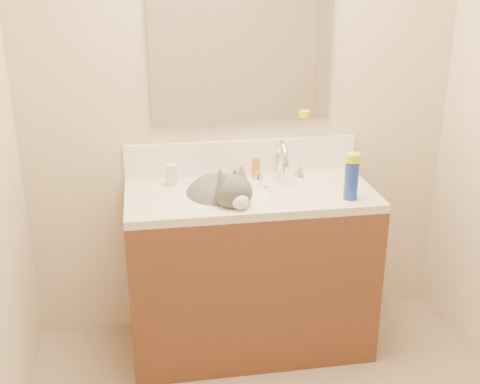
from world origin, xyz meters
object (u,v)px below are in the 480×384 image
object	(u,v)px
basin	(227,209)
cat	(222,198)
vanity_cabinet	(250,274)
amber_bottle	(256,167)
silver_jar	(236,174)
pill_bottle	(172,175)
faucet	(281,164)
spray_can	(351,181)

from	to	relation	value
basin	cat	distance (m)	0.06
vanity_cabinet	amber_bottle	world-z (taller)	amber_bottle
silver_jar	vanity_cabinet	bearing A→B (deg)	-77.66
pill_bottle	silver_jar	world-z (taller)	pill_bottle
vanity_cabinet	faucet	distance (m)	0.58
basin	silver_jar	xyz separation A→B (m)	(0.08, 0.22, 0.10)
cat	amber_bottle	distance (m)	0.31
spray_can	vanity_cabinet	bearing A→B (deg)	159.15
basin	faucet	bearing A→B (deg)	29.12
basin	faucet	world-z (taller)	faucet
basin	spray_can	bearing A→B (deg)	-13.83
faucet	cat	distance (m)	0.37
pill_bottle	amber_bottle	world-z (taller)	amber_bottle
pill_bottle	vanity_cabinet	bearing A→B (deg)	-22.27
basin	pill_bottle	bearing A→B (deg)	143.93
basin	cat	size ratio (longest dim) A/B	0.91
faucet	amber_bottle	size ratio (longest dim) A/B	2.60
vanity_cabinet	spray_can	xyz separation A→B (m)	(0.44, -0.17, 0.54)
cat	silver_jar	xyz separation A→B (m)	(0.10, 0.21, 0.04)
silver_jar	spray_can	bearing A→B (deg)	-36.51
vanity_cabinet	amber_bottle	xyz separation A→B (m)	(0.06, 0.19, 0.50)
pill_bottle	amber_bottle	distance (m)	0.43
pill_bottle	silver_jar	distance (m)	0.33
spray_can	faucet	bearing A→B (deg)	130.61
cat	faucet	bearing A→B (deg)	9.22
vanity_cabinet	silver_jar	distance (m)	0.51
silver_jar	cat	bearing A→B (deg)	-115.66
amber_bottle	vanity_cabinet	bearing A→B (deg)	-108.11
pill_bottle	spray_can	size ratio (longest dim) A/B	0.60
amber_bottle	spray_can	bearing A→B (deg)	-43.72
faucet	spray_can	xyz separation A→B (m)	(0.26, -0.31, 0.00)
pill_bottle	spray_can	distance (m)	0.87
amber_bottle	spray_can	xyz separation A→B (m)	(0.38, -0.36, 0.03)
basin	faucet	size ratio (longest dim) A/B	1.61
cat	spray_can	size ratio (longest dim) A/B	2.81
basin	cat	bearing A→B (deg)	158.97
silver_jar	amber_bottle	size ratio (longest dim) A/B	0.49
faucet	amber_bottle	distance (m)	0.13
vanity_cabinet	amber_bottle	bearing A→B (deg)	71.89
vanity_cabinet	pill_bottle	bearing A→B (deg)	157.73
spray_can	basin	bearing A→B (deg)	166.17
silver_jar	amber_bottle	world-z (taller)	amber_bottle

